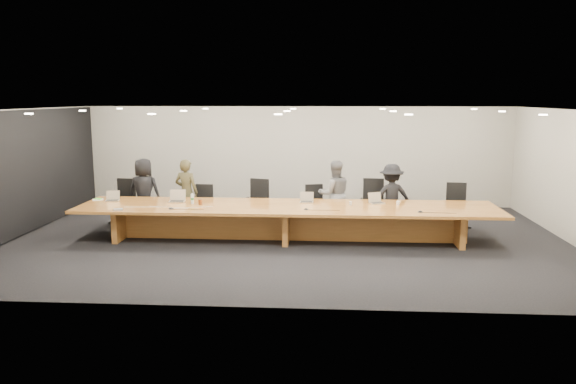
# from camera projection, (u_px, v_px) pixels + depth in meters

# --- Properties ---
(ground) EXTENTS (12.00, 12.00, 0.00)m
(ground) POSITION_uv_depth(u_px,v_px,m) (287.00, 240.00, 12.19)
(ground) COLOR black
(ground) RESTS_ON ground
(back_wall) EXTENTS (12.00, 0.02, 2.80)m
(back_wall) POSITION_uv_depth(u_px,v_px,m) (297.00, 156.00, 15.89)
(back_wall) COLOR beige
(back_wall) RESTS_ON ground
(left_wall_panel) EXTENTS (0.08, 7.84, 2.74)m
(left_wall_panel) POSITION_uv_depth(u_px,v_px,m) (18.00, 175.00, 12.35)
(left_wall_panel) COLOR black
(left_wall_panel) RESTS_ON ground
(conference_table) EXTENTS (9.00, 1.80, 0.75)m
(conference_table) POSITION_uv_depth(u_px,v_px,m) (287.00, 216.00, 12.10)
(conference_table) COLOR brown
(conference_table) RESTS_ON ground
(chair_far_left) EXTENTS (0.63, 0.63, 1.11)m
(chair_far_left) POSITION_uv_depth(u_px,v_px,m) (123.00, 201.00, 13.68)
(chair_far_left) COLOR black
(chair_far_left) RESTS_ON ground
(chair_left) EXTENTS (0.55, 0.55, 1.01)m
(chair_left) POSITION_uv_depth(u_px,v_px,m) (202.00, 205.00, 13.39)
(chair_left) COLOR black
(chair_left) RESTS_ON ground
(chair_mid_left) EXTENTS (0.74, 0.74, 1.14)m
(chair_mid_left) POSITION_uv_depth(u_px,v_px,m) (256.00, 203.00, 13.38)
(chair_mid_left) COLOR black
(chair_mid_left) RESTS_ON ground
(chair_mid_right) EXTENTS (0.65, 0.65, 1.02)m
(chair_mid_right) POSITION_uv_depth(u_px,v_px,m) (316.00, 206.00, 13.30)
(chair_mid_right) COLOR black
(chair_mid_right) RESTS_ON ground
(chair_right) EXTENTS (0.66, 0.66, 1.17)m
(chair_right) POSITION_uv_depth(u_px,v_px,m) (373.00, 203.00, 13.24)
(chair_right) COLOR black
(chair_right) RESTS_ON ground
(chair_far_right) EXTENTS (0.63, 0.63, 1.09)m
(chair_far_right) POSITION_uv_depth(u_px,v_px,m) (456.00, 206.00, 13.11)
(chair_far_right) COLOR black
(chair_far_right) RESTS_ON ground
(person_a) EXTENTS (0.82, 0.56, 1.62)m
(person_a) POSITION_uv_depth(u_px,v_px,m) (144.00, 192.00, 13.48)
(person_a) COLOR black
(person_a) RESTS_ON ground
(person_b) EXTENTS (0.66, 0.51, 1.61)m
(person_b) POSITION_uv_depth(u_px,v_px,m) (186.00, 192.00, 13.46)
(person_b) COLOR #36321D
(person_b) RESTS_ON ground
(person_c) EXTENTS (0.89, 0.76, 1.60)m
(person_c) POSITION_uv_depth(u_px,v_px,m) (334.00, 194.00, 13.20)
(person_c) COLOR #565658
(person_c) RESTS_ON ground
(person_d) EXTENTS (1.07, 0.72, 1.53)m
(person_d) POSITION_uv_depth(u_px,v_px,m) (391.00, 197.00, 13.04)
(person_d) COLOR black
(person_d) RESTS_ON ground
(laptop_a) EXTENTS (0.33, 0.26, 0.23)m
(laptop_a) POSITION_uv_depth(u_px,v_px,m) (112.00, 196.00, 12.59)
(laptop_a) COLOR #BCAC8F
(laptop_a) RESTS_ON conference_table
(laptop_b) EXTENTS (0.37, 0.28, 0.27)m
(laptop_b) POSITION_uv_depth(u_px,v_px,m) (177.00, 196.00, 12.47)
(laptop_b) COLOR #C7B298
(laptop_b) RESTS_ON conference_table
(laptop_d) EXTENTS (0.30, 0.22, 0.23)m
(laptop_d) POSITION_uv_depth(u_px,v_px,m) (307.00, 197.00, 12.42)
(laptop_d) COLOR tan
(laptop_d) RESTS_ON conference_table
(laptop_e) EXTENTS (0.38, 0.34, 0.24)m
(laptop_e) POSITION_uv_depth(u_px,v_px,m) (377.00, 198.00, 12.29)
(laptop_e) COLOR #C2B194
(laptop_e) RESTS_ON conference_table
(water_bottle) EXTENTS (0.09, 0.09, 0.21)m
(water_bottle) POSITION_uv_depth(u_px,v_px,m) (192.00, 199.00, 12.29)
(water_bottle) COLOR silver
(water_bottle) RESTS_ON conference_table
(amber_mug) EXTENTS (0.11, 0.11, 0.11)m
(amber_mug) POSITION_uv_depth(u_px,v_px,m) (200.00, 202.00, 12.19)
(amber_mug) COLOR brown
(amber_mug) RESTS_ON conference_table
(paper_cup_near) EXTENTS (0.07, 0.07, 0.08)m
(paper_cup_near) POSITION_uv_depth(u_px,v_px,m) (351.00, 203.00, 12.12)
(paper_cup_near) COLOR silver
(paper_cup_near) RESTS_ON conference_table
(paper_cup_far) EXTENTS (0.08, 0.08, 0.08)m
(paper_cup_far) POSITION_uv_depth(u_px,v_px,m) (398.00, 203.00, 12.15)
(paper_cup_far) COLOR white
(paper_cup_far) RESTS_ON conference_table
(notepad) EXTENTS (0.29, 0.27, 0.01)m
(notepad) POSITION_uv_depth(u_px,v_px,m) (98.00, 200.00, 12.74)
(notepad) COLOR silver
(notepad) RESTS_ON conference_table
(lime_gadget) EXTENTS (0.15, 0.09, 0.02)m
(lime_gadget) POSITION_uv_depth(u_px,v_px,m) (98.00, 199.00, 12.75)
(lime_gadget) COLOR #59D238
(lime_gadget) RESTS_ON notepad
(av_box) EXTENTS (0.22, 0.19, 0.03)m
(av_box) POSITION_uv_depth(u_px,v_px,m) (118.00, 210.00, 11.59)
(av_box) COLOR #9D9DA1
(av_box) RESTS_ON conference_table
(mic_left) EXTENTS (0.14, 0.14, 0.03)m
(mic_left) POSITION_uv_depth(u_px,v_px,m) (171.00, 208.00, 11.71)
(mic_left) COLOR black
(mic_left) RESTS_ON conference_table
(mic_center) EXTENTS (0.12, 0.12, 0.03)m
(mic_center) POSITION_uv_depth(u_px,v_px,m) (306.00, 209.00, 11.66)
(mic_center) COLOR black
(mic_center) RESTS_ON conference_table
(mic_right) EXTENTS (0.15, 0.15, 0.03)m
(mic_right) POSITION_uv_depth(u_px,v_px,m) (420.00, 211.00, 11.39)
(mic_right) COLOR black
(mic_right) RESTS_ON conference_table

